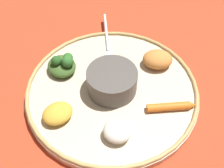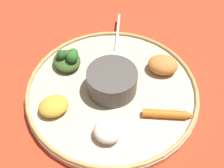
{
  "view_description": "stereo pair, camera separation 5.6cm",
  "coord_description": "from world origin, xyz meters",
  "px_view_note": "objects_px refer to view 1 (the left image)",
  "views": [
    {
      "loc": [
        -0.23,
        -0.28,
        0.46
      ],
      "look_at": [
        0.0,
        0.0,
        0.03
      ],
      "focal_mm": 44.18,
      "sensor_mm": 36.0,
      "label": 1
    },
    {
      "loc": [
        -0.18,
        -0.31,
        0.46
      ],
      "look_at": [
        0.0,
        0.0,
        0.03
      ],
      "focal_mm": 44.18,
      "sensor_mm": 36.0,
      "label": 2
    }
  ],
  "objects_px": {
    "spoon": "(108,44)",
    "carrot_near_spoon": "(171,107)",
    "center_bowl": "(112,80)",
    "greens_pile": "(62,65)"
  },
  "relations": [
    {
      "from": "center_bowl",
      "to": "spoon",
      "type": "bearing_deg",
      "value": 55.05
    },
    {
      "from": "center_bowl",
      "to": "greens_pile",
      "type": "bearing_deg",
      "value": 114.77
    },
    {
      "from": "carrot_near_spoon",
      "to": "greens_pile",
      "type": "bearing_deg",
      "value": 115.66
    },
    {
      "from": "spoon",
      "to": "carrot_near_spoon",
      "type": "xyz_separation_m",
      "value": [
        -0.02,
        -0.22,
        0.0
      ]
    },
    {
      "from": "carrot_near_spoon",
      "to": "spoon",
      "type": "bearing_deg",
      "value": 84.86
    },
    {
      "from": "spoon",
      "to": "center_bowl",
      "type": "bearing_deg",
      "value": -124.95
    },
    {
      "from": "greens_pile",
      "to": "carrot_near_spoon",
      "type": "relative_size",
      "value": 0.81
    },
    {
      "from": "spoon",
      "to": "greens_pile",
      "type": "height_order",
      "value": "greens_pile"
    },
    {
      "from": "center_bowl",
      "to": "spoon",
      "type": "height_order",
      "value": "center_bowl"
    },
    {
      "from": "spoon",
      "to": "carrot_near_spoon",
      "type": "bearing_deg",
      "value": -95.14
    }
  ]
}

